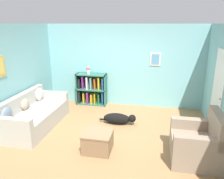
% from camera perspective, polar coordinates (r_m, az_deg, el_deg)
% --- Properties ---
extents(ground_plane, '(14.00, 14.00, 0.00)m').
position_cam_1_polar(ground_plane, '(5.40, -0.85, -11.96)').
color(ground_plane, '#997047').
extents(wall_back, '(5.60, 0.13, 2.60)m').
position_cam_1_polar(wall_back, '(7.06, 2.99, 6.23)').
color(wall_back, '#7AB7BC').
rests_on(wall_back, ground_plane).
extents(wall_left, '(0.13, 5.00, 2.60)m').
position_cam_1_polar(wall_left, '(5.97, -25.61, 2.61)').
color(wall_left, '#7AB7BC').
rests_on(wall_left, ground_plane).
extents(couch, '(0.96, 2.09, 0.85)m').
position_cam_1_polar(couch, '(6.07, -19.69, -6.34)').
color(couch, '#ADA89E').
rests_on(couch, ground_plane).
extents(bookshelf, '(1.00, 0.34, 1.03)m').
position_cam_1_polar(bookshelf, '(7.26, -5.39, -0.04)').
color(bookshelf, '#2D6B56').
rests_on(bookshelf, ground_plane).
extents(recliner_chair, '(0.91, 0.97, 1.00)m').
position_cam_1_polar(recliner_chair, '(4.69, 21.58, -12.96)').
color(recliner_chair, gray).
rests_on(recliner_chair, ground_plane).
extents(coffee_table, '(0.60, 0.58, 0.42)m').
position_cam_1_polar(coffee_table, '(4.74, -3.75, -13.23)').
color(coffee_table, '#846647').
rests_on(coffee_table, ground_plane).
extents(dog, '(1.02, 0.27, 0.30)m').
position_cam_1_polar(dog, '(5.91, 1.73, -7.61)').
color(dog, black).
rests_on(dog, ground_plane).
extents(vase, '(0.13, 0.13, 0.26)m').
position_cam_1_polar(vase, '(7.10, -6.22, 5.21)').
color(vase, silver).
rests_on(vase, bookshelf).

